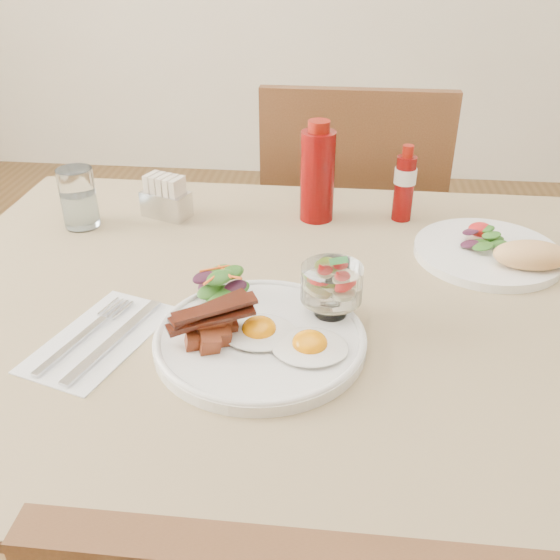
{
  "coord_description": "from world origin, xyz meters",
  "views": [
    {
      "loc": [
        -0.02,
        -0.78,
        1.25
      ],
      "look_at": [
        -0.1,
        -0.06,
        0.82
      ],
      "focal_mm": 40.0,
      "sensor_mm": 36.0,
      "label": 1
    }
  ],
  "objects": [
    {
      "name": "fruit_cup",
      "position": [
        -0.03,
        -0.06,
        0.82
      ],
      "size": [
        0.08,
        0.08,
        0.09
      ],
      "rotation": [
        0.0,
        0.0,
        -0.17
      ],
      "color": "white",
      "rests_on": "main_plate"
    },
    {
      "name": "bacon_potato_pile",
      "position": [
        -0.18,
        -0.14,
        0.79
      ],
      "size": [
        0.12,
        0.09,
        0.05
      ],
      "rotation": [
        0.0,
        0.0,
        0.08
      ],
      "color": "maroon",
      "rests_on": "main_plate"
    },
    {
      "name": "water_glass",
      "position": [
        -0.49,
        0.21,
        0.8
      ],
      "size": [
        0.06,
        0.06,
        0.11
      ],
      "color": "white",
      "rests_on": "table"
    },
    {
      "name": "side_salad",
      "position": [
        -0.19,
        -0.03,
        0.79
      ],
      "size": [
        0.08,
        0.07,
        0.05
      ],
      "rotation": [
        0.0,
        0.0,
        -0.01
      ],
      "color": "#194813",
      "rests_on": "main_plate"
    },
    {
      "name": "table",
      "position": [
        0.0,
        0.0,
        0.66
      ],
      "size": [
        1.33,
        0.88,
        0.75
      ],
      "color": "brown",
      "rests_on": "ground"
    },
    {
      "name": "second_plate",
      "position": [
        0.23,
        0.15,
        0.77
      ],
      "size": [
        0.24,
        0.24,
        0.06
      ],
      "rotation": [
        0.0,
        0.0,
        -0.38
      ],
      "color": "white",
      "rests_on": "table"
    },
    {
      "name": "ketchup_bottle",
      "position": [
        -0.07,
        0.29,
        0.84
      ],
      "size": [
        0.07,
        0.07,
        0.18
      ],
      "rotation": [
        0.0,
        0.0,
        0.2
      ],
      "color": "#630605",
      "rests_on": "table"
    },
    {
      "name": "sugar_caddy",
      "position": [
        -0.35,
        0.27,
        0.79
      ],
      "size": [
        0.1,
        0.08,
        0.08
      ],
      "rotation": [
        0.0,
        0.0,
        -0.37
      ],
      "color": "silver",
      "rests_on": "table"
    },
    {
      "name": "chair_far",
      "position": [
        0.0,
        0.66,
        0.52
      ],
      "size": [
        0.42,
        0.42,
        0.93
      ],
      "color": "brown",
      "rests_on": "ground"
    },
    {
      "name": "hot_sauce_bottle",
      "position": [
        0.09,
        0.3,
        0.82
      ],
      "size": [
        0.04,
        0.04,
        0.14
      ],
      "rotation": [
        0.0,
        0.0,
        0.05
      ],
      "color": "#630605",
      "rests_on": "table"
    },
    {
      "name": "fried_eggs",
      "position": [
        -0.09,
        -0.13,
        0.78
      ],
      "size": [
        0.19,
        0.14,
        0.03
      ],
      "rotation": [
        0.0,
        0.0,
        0.28
      ],
      "color": "white",
      "rests_on": "main_plate"
    },
    {
      "name": "napkin_cutlery",
      "position": [
        -0.34,
        -0.13,
        0.75
      ],
      "size": [
        0.17,
        0.24,
        0.01
      ],
      "rotation": [
        0.0,
        0.0,
        -0.3
      ],
      "color": "white",
      "rests_on": "table"
    },
    {
      "name": "main_plate",
      "position": [
        -0.12,
        -0.12,
        0.76
      ],
      "size": [
        0.28,
        0.28,
        0.02
      ],
      "primitive_type": "cylinder",
      "color": "white",
      "rests_on": "table"
    }
  ]
}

